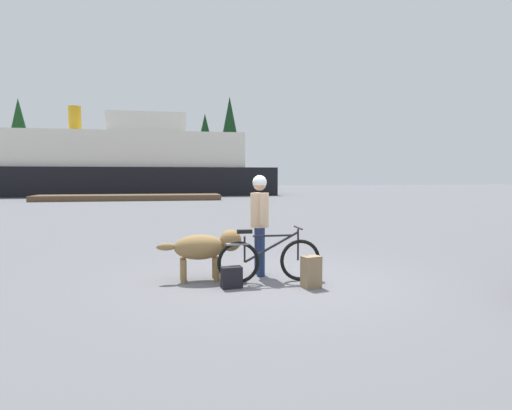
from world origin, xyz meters
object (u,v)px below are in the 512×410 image
(sailboat_moored, at_px, (81,189))
(handbag_pannier, at_px, (231,277))
(dog, at_px, (205,247))
(ferry_boat, at_px, (117,165))
(backpack, at_px, (311,272))
(bicycle, at_px, (269,259))
(person_cyclist, at_px, (260,215))

(sailboat_moored, bearing_deg, handbag_pannier, -76.40)
(handbag_pannier, distance_m, sailboat_moored, 42.52)
(dog, xyz_separation_m, ferry_boat, (-5.36, 35.67, 2.27))
(dog, distance_m, ferry_boat, 36.14)
(ferry_boat, bearing_deg, backpack, -79.22)
(dog, distance_m, backpack, 1.80)
(ferry_boat, bearing_deg, sailboat_moored, 130.26)
(dog, height_order, handbag_pannier, dog)
(dog, relative_size, backpack, 2.86)
(sailboat_moored, bearing_deg, backpack, -74.88)
(bicycle, bearing_deg, handbag_pannier, -158.90)
(bicycle, relative_size, sailboat_moored, 0.24)
(bicycle, relative_size, person_cyclist, 0.98)
(backpack, distance_m, sailboat_moored, 43.02)
(handbag_pannier, bearing_deg, ferry_boat, 98.96)
(handbag_pannier, bearing_deg, dog, 120.31)
(bicycle, xyz_separation_m, sailboat_moored, (-10.65, 41.08, 0.11))
(ferry_boat, bearing_deg, handbag_pannier, -81.04)
(person_cyclist, height_order, dog, person_cyclist)
(bicycle, distance_m, backpack, 0.74)
(bicycle, xyz_separation_m, dog, (-1.01, 0.35, 0.18))
(dog, relative_size, sailboat_moored, 0.19)
(backpack, distance_m, ferry_boat, 37.22)
(person_cyclist, relative_size, ferry_boat, 0.06)
(backpack, relative_size, handbag_pannier, 1.48)
(person_cyclist, height_order, handbag_pannier, person_cyclist)
(bicycle, bearing_deg, dog, 160.66)
(person_cyclist, relative_size, handbag_pannier, 5.27)
(person_cyclist, bearing_deg, ferry_boat, 100.11)
(dog, distance_m, handbag_pannier, 0.80)
(handbag_pannier, height_order, ferry_boat, ferry_boat)
(handbag_pannier, bearing_deg, person_cyclist, 52.60)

